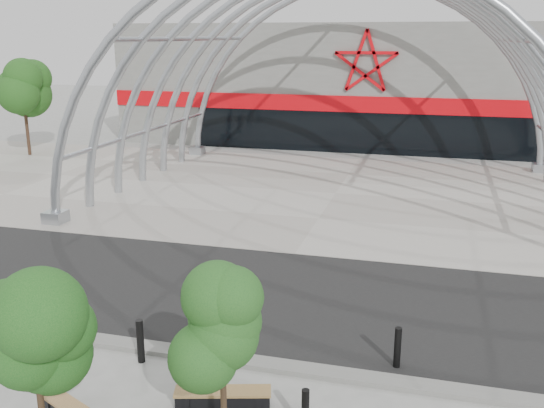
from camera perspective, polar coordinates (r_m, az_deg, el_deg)
ground at (r=14.63m, az=-4.22°, el=-14.00°), size 140.00×140.00×0.00m
road at (r=17.61m, az=-0.43°, el=-8.57°), size 140.00×7.00×0.02m
forecourt at (r=28.73m, az=6.00°, el=0.98°), size 60.00×17.00×0.04m
kerb at (r=14.40m, az=-4.56°, el=-14.26°), size 60.00×0.50×0.12m
arena_building at (r=45.74m, az=9.87°, el=11.30°), size 34.00×15.24×8.00m
vault_canopy at (r=28.73m, az=6.00°, el=0.98°), size 20.80×15.80×20.36m
street_tree_0 at (r=10.71m, az=-21.55°, el=-11.73°), size 1.52×1.52×3.47m
street_tree_1 at (r=10.76m, az=-4.76°, el=-11.12°), size 1.41×1.41×3.33m
bench_1 at (r=12.76m, az=-4.64°, el=-17.83°), size 1.97×0.93×0.40m
bollard_1 at (r=15.38m, az=-18.88°, el=-11.24°), size 0.16×0.16×0.98m
bollard_2 at (r=14.40m, az=-12.29°, el=-12.50°), size 0.17×0.17×1.04m
bollard_3 at (r=14.17m, az=11.73°, el=-13.11°), size 0.16×0.16×0.97m
bg_tree_0 at (r=40.26m, az=-22.49°, el=10.75°), size 3.00×3.00×6.45m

